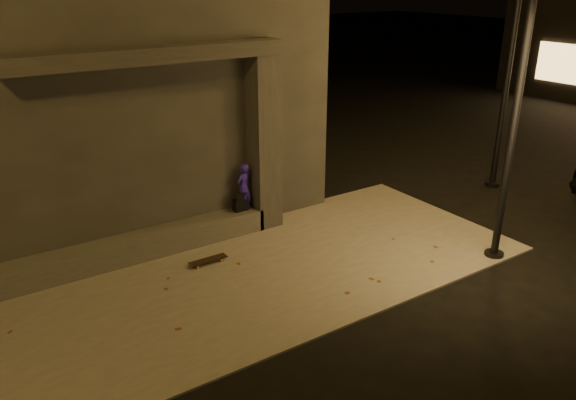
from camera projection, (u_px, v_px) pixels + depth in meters
ground at (299, 337)px, 8.43m from camera, size 120.00×120.00×0.00m
sidewalk at (235, 280)px, 9.97m from camera, size 11.00×4.40×0.04m
building at (88, 99)px, 11.96m from camera, size 9.00×5.10×5.22m
ledge at (119, 251)px, 10.46m from camera, size 6.00×0.55×0.45m
column at (264, 143)px, 11.51m from camera, size 0.55×0.55×3.60m
canopy at (152, 54)px, 9.70m from camera, size 5.00×0.70×0.28m
skateboarder at (244, 187)px, 11.57m from camera, size 0.42×0.34×1.00m
backpack at (240, 204)px, 11.66m from camera, size 0.29×0.19×0.41m
skateboard at (208, 260)px, 10.47m from camera, size 0.74×0.19×0.08m
street_lamp_0 at (531, 15)px, 9.17m from camera, size 0.36×0.36×7.88m
street_lamp_2 at (519, 0)px, 12.80m from camera, size 0.36×0.36×8.03m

